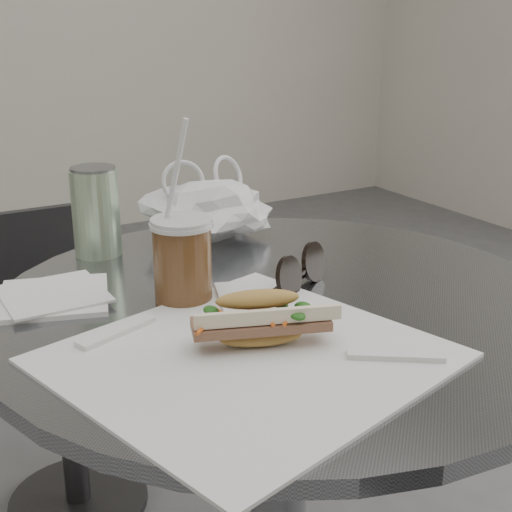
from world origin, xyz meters
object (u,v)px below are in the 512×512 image
banh_mi (260,319)px  cafe_table (278,475)px  sunglasses (300,273)px  iced_coffee (182,258)px  drink_can (96,211)px  chair_far (64,382)px

banh_mi → cafe_table: bearing=68.2°
banh_mi → sunglasses: bearing=62.6°
iced_coffee → cafe_table: bearing=-28.8°
iced_coffee → drink_can: (-0.04, 0.23, 0.01)m
drink_can → sunglasses: bearing=-55.3°
cafe_table → chair_far: (-0.12, 0.72, -0.16)m
banh_mi → drink_can: 0.41m
iced_coffee → sunglasses: (0.15, -0.04, -0.04)m
sunglasses → cafe_table: bearing=178.1°
banh_mi → drink_can: (-0.05, 0.40, 0.03)m
cafe_table → banh_mi: (-0.09, -0.11, 0.31)m
cafe_table → chair_far: bearing=99.5°
chair_far → sunglasses: size_ratio=5.60×
chair_far → drink_can: size_ratio=4.95×
cafe_table → drink_can: drink_can is taller
iced_coffee → drink_can: bearing=98.7°
iced_coffee → banh_mi: bearing=-84.6°
chair_far → banh_mi: banh_mi is taller
cafe_table → banh_mi: size_ratio=3.79×
iced_coffee → sunglasses: size_ratio=1.96×
banh_mi → iced_coffee: (-0.02, 0.17, 0.02)m
sunglasses → drink_can: size_ratio=0.88×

